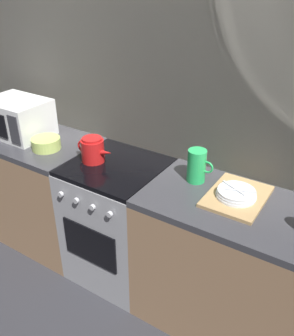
# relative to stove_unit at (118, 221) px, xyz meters

# --- Properties ---
(ground_plane) EXTENTS (8.00, 8.00, 0.00)m
(ground_plane) POSITION_rel_stove_unit_xyz_m (0.00, 0.00, -0.45)
(ground_plane) COLOR #2D2D33
(back_wall) EXTENTS (3.60, 0.05, 2.40)m
(back_wall) POSITION_rel_stove_unit_xyz_m (0.00, 0.32, 0.75)
(back_wall) COLOR #B2AD9E
(back_wall) RESTS_ON ground_plane
(counter_left) EXTENTS (1.20, 0.60, 0.90)m
(counter_left) POSITION_rel_stove_unit_xyz_m (-0.90, 0.00, 0.00)
(counter_left) COLOR #997251
(counter_left) RESTS_ON ground_plane
(stove_unit) EXTENTS (0.60, 0.63, 0.90)m
(stove_unit) POSITION_rel_stove_unit_xyz_m (0.00, 0.00, 0.00)
(stove_unit) COLOR #9E9EA3
(stove_unit) RESTS_ON ground_plane
(counter_right) EXTENTS (1.20, 0.60, 0.90)m
(counter_right) POSITION_rel_stove_unit_xyz_m (0.90, 0.00, 0.00)
(counter_right) COLOR #997251
(counter_right) RESTS_ON ground_plane
(microwave) EXTENTS (0.46, 0.35, 0.27)m
(microwave) POSITION_rel_stove_unit_xyz_m (-0.90, -0.00, 0.59)
(microwave) COLOR white
(microwave) RESTS_ON counter_left
(kettle) EXTENTS (0.28, 0.15, 0.17)m
(kettle) POSITION_rel_stove_unit_xyz_m (-0.15, -0.03, 0.53)
(kettle) COLOR red
(kettle) RESTS_ON stove_unit
(mixing_bowl) EXTENTS (0.20, 0.20, 0.08)m
(mixing_bowl) POSITION_rel_stove_unit_xyz_m (-0.55, -0.07, 0.49)
(mixing_bowl) COLOR #B7D166
(mixing_bowl) RESTS_ON counter_left
(pitcher) EXTENTS (0.16, 0.11, 0.20)m
(pitcher) POSITION_rel_stove_unit_xyz_m (0.52, 0.11, 0.55)
(pitcher) COLOR green
(pitcher) RESTS_ON counter_right
(dish_pile) EXTENTS (0.30, 0.40, 0.07)m
(dish_pile) POSITION_rel_stove_unit_xyz_m (0.80, 0.05, 0.47)
(dish_pile) COLOR tan
(dish_pile) RESTS_ON counter_right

